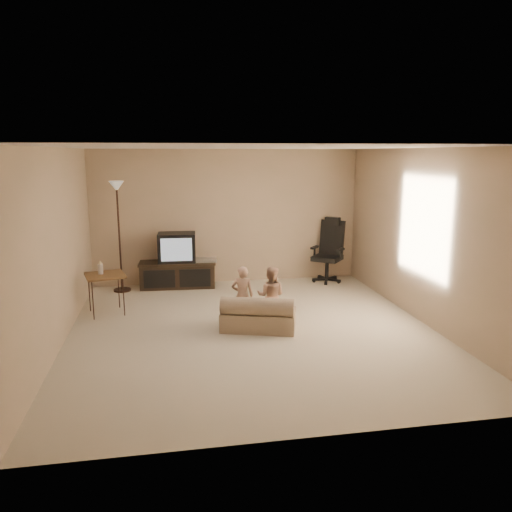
{
  "coord_description": "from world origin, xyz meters",
  "views": [
    {
      "loc": [
        -1.12,
        -6.53,
        2.43
      ],
      "look_at": [
        0.16,
        0.6,
        0.93
      ],
      "focal_mm": 35.0,
      "sensor_mm": 36.0,
      "label": 1
    }
  ],
  "objects_px": {
    "child_sofa": "(258,316)",
    "side_table": "(105,276)",
    "toddler_left": "(242,296)",
    "tv_stand": "(178,265)",
    "office_chair": "(329,259)",
    "floor_lamp": "(118,212)",
    "toddler_right": "(271,296)"
  },
  "relations": [
    {
      "from": "side_table",
      "to": "child_sofa",
      "type": "height_order",
      "value": "side_table"
    },
    {
      "from": "tv_stand",
      "to": "floor_lamp",
      "type": "distance_m",
      "value": 1.42
    },
    {
      "from": "toddler_left",
      "to": "tv_stand",
      "type": "bearing_deg",
      "value": -62.03
    },
    {
      "from": "office_chair",
      "to": "floor_lamp",
      "type": "distance_m",
      "value": 3.98
    },
    {
      "from": "tv_stand",
      "to": "floor_lamp",
      "type": "bearing_deg",
      "value": -170.79
    },
    {
      "from": "office_chair",
      "to": "child_sofa",
      "type": "height_order",
      "value": "office_chair"
    },
    {
      "from": "side_table",
      "to": "toddler_left",
      "type": "height_order",
      "value": "toddler_left"
    },
    {
      "from": "tv_stand",
      "to": "office_chair",
      "type": "distance_m",
      "value": 2.86
    },
    {
      "from": "side_table",
      "to": "toddler_left",
      "type": "distance_m",
      "value": 2.17
    },
    {
      "from": "tv_stand",
      "to": "toddler_left",
      "type": "bearing_deg",
      "value": -65.74
    },
    {
      "from": "tv_stand",
      "to": "office_chair",
      "type": "xyz_separation_m",
      "value": [
        2.86,
        -0.08,
        0.02
      ]
    },
    {
      "from": "tv_stand",
      "to": "floor_lamp",
      "type": "xyz_separation_m",
      "value": [
        -1.0,
        -0.1,
        1.01
      ]
    },
    {
      "from": "child_sofa",
      "to": "toddler_right",
      "type": "xyz_separation_m",
      "value": [
        0.22,
        0.2,
        0.22
      ]
    },
    {
      "from": "floor_lamp",
      "to": "toddler_right",
      "type": "bearing_deg",
      "value": -44.37
    },
    {
      "from": "office_chair",
      "to": "side_table",
      "type": "height_order",
      "value": "office_chair"
    },
    {
      "from": "side_table",
      "to": "toddler_right",
      "type": "distance_m",
      "value": 2.57
    },
    {
      "from": "floor_lamp",
      "to": "child_sofa",
      "type": "distance_m",
      "value": 3.38
    },
    {
      "from": "tv_stand",
      "to": "toddler_left",
      "type": "distance_m",
      "value": 2.4
    },
    {
      "from": "tv_stand",
      "to": "floor_lamp",
      "type": "height_order",
      "value": "floor_lamp"
    },
    {
      "from": "floor_lamp",
      "to": "child_sofa",
      "type": "xyz_separation_m",
      "value": [
        2.04,
        -2.41,
        -1.22
      ]
    },
    {
      "from": "toddler_left",
      "to": "toddler_right",
      "type": "height_order",
      "value": "toddler_left"
    },
    {
      "from": "tv_stand",
      "to": "toddler_right",
      "type": "xyz_separation_m",
      "value": [
        1.26,
        -2.31,
        0.01
      ]
    },
    {
      "from": "toddler_left",
      "to": "side_table",
      "type": "bearing_deg",
      "value": -16.5
    },
    {
      "from": "toddler_right",
      "to": "office_chair",
      "type": "bearing_deg",
      "value": -103.34
    },
    {
      "from": "floor_lamp",
      "to": "toddler_left",
      "type": "relative_size",
      "value": 2.27
    },
    {
      "from": "tv_stand",
      "to": "child_sofa",
      "type": "bearing_deg",
      "value": -64.17
    },
    {
      "from": "tv_stand",
      "to": "side_table",
      "type": "bearing_deg",
      "value": -125.94
    },
    {
      "from": "child_sofa",
      "to": "side_table",
      "type": "bearing_deg",
      "value": 169.64
    },
    {
      "from": "side_table",
      "to": "child_sofa",
      "type": "distance_m",
      "value": 2.48
    },
    {
      "from": "tv_stand",
      "to": "child_sofa",
      "type": "relative_size",
      "value": 1.25
    },
    {
      "from": "tv_stand",
      "to": "child_sofa",
      "type": "distance_m",
      "value": 2.72
    },
    {
      "from": "tv_stand",
      "to": "toddler_left",
      "type": "height_order",
      "value": "tv_stand"
    }
  ]
}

